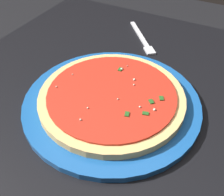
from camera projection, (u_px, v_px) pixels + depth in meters
name	position (u px, v px, depth m)	size (l,w,h in m)	color
restaurant_table	(109.00, 150.00, 0.66)	(0.93, 0.82, 0.73)	black
serving_plate	(112.00, 103.00, 0.57)	(0.37, 0.37, 0.01)	#195199
pizza	(112.00, 97.00, 0.56)	(0.30, 0.30, 0.02)	#DBB26B
fork	(143.00, 39.00, 0.77)	(0.15, 0.13, 0.00)	silver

